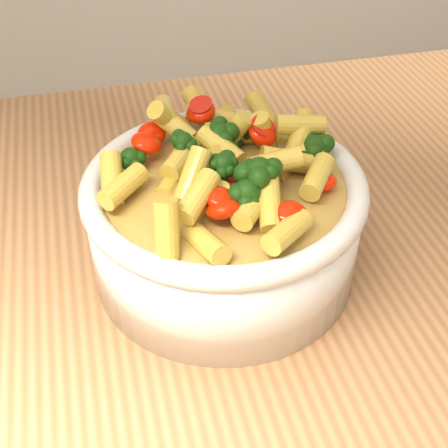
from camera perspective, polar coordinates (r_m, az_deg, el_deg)
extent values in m
cube|color=tan|center=(0.62, 9.78, -4.09)|extent=(1.20, 0.80, 0.04)
cylinder|color=silver|center=(0.56, 0.00, -0.37)|extent=(0.24, 0.24, 0.09)
ellipsoid|color=silver|center=(0.57, 0.00, -2.60)|extent=(0.22, 0.22, 0.04)
torus|color=silver|center=(0.53, 0.00, 3.54)|extent=(0.24, 0.24, 0.02)
ellipsoid|color=gold|center=(0.53, 0.00, 3.54)|extent=(0.21, 0.21, 0.02)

